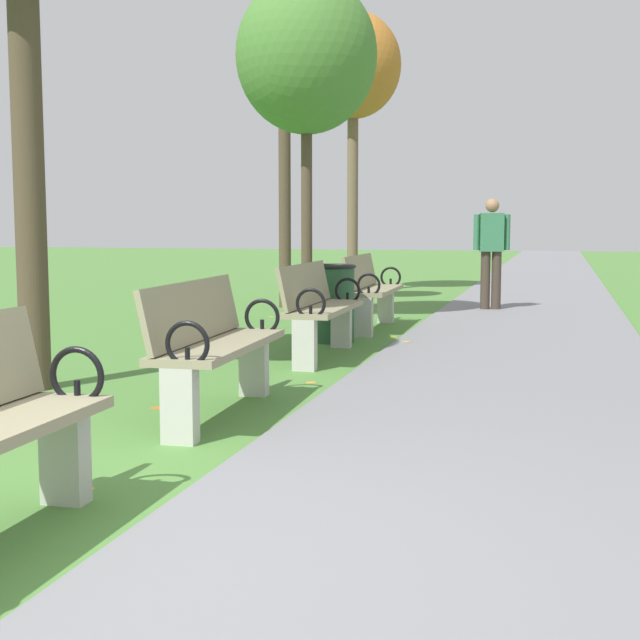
{
  "coord_description": "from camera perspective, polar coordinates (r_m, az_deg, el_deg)",
  "views": [
    {
      "loc": [
        1.68,
        -2.86,
        1.27
      ],
      "look_at": [
        -0.05,
        3.55,
        0.55
      ],
      "focal_mm": 49.74,
      "sensor_mm": 36.0,
      "label": 1
    }
  ],
  "objects": [
    {
      "name": "scattered_leaves",
      "position": [
        6.55,
        -5.37,
        -4.96
      ],
      "size": [
        4.63,
        10.32,
        0.02
      ],
      "color": "gold",
      "rests_on": "ground"
    },
    {
      "name": "paved_walkway",
      "position": [
        20.9,
        14.03,
        2.56
      ],
      "size": [
        2.58,
        44.0,
        0.02
      ],
      "primitive_type": "cube",
      "color": "slate",
      "rests_on": "ground"
    },
    {
      "name": "park_bench_2",
      "position": [
        5.87,
        -6.88,
        -1.54
      ],
      "size": [
        0.54,
        1.62,
        0.9
      ],
      "color": "gray",
      "rests_on": "ground"
    },
    {
      "name": "pedestrian_walking",
      "position": [
        13.28,
        10.97,
        4.6
      ],
      "size": [
        0.52,
        0.27,
        1.62
      ],
      "color": "#3D3328",
      "rests_on": "paved_walkway"
    },
    {
      "name": "tree_2",
      "position": [
        11.65,
        -0.88,
        16.58
      ],
      "size": [
        1.79,
        1.79,
        4.37
      ],
      "color": "#4C3D2D",
      "rests_on": "ground"
    },
    {
      "name": "tree_3",
      "position": [
        13.83,
        -2.33,
        17.63
      ],
      "size": [
        1.12,
        1.12,
        4.8
      ],
      "color": "#4C3D2D",
      "rests_on": "ground"
    },
    {
      "name": "park_bench_4",
      "position": [
        10.72,
        3.31,
        1.98
      ],
      "size": [
        0.51,
        1.61,
        0.9
      ],
      "color": "gray",
      "rests_on": "ground"
    },
    {
      "name": "ground_plane",
      "position": [
        3.56,
        -14.82,
        -14.97
      ],
      "size": [
        80.0,
        80.0,
        0.0
      ],
      "primitive_type": "plane",
      "color": "#4C7F38"
    },
    {
      "name": "park_bench_3",
      "position": [
        8.39,
        -0.05,
        0.82
      ],
      "size": [
        0.51,
        1.61,
        0.9
      ],
      "color": "gray",
      "rests_on": "ground"
    },
    {
      "name": "tree_4",
      "position": [
        16.65,
        2.14,
        15.88
      ],
      "size": [
        1.74,
        1.74,
        5.08
      ],
      "color": "brown",
      "rests_on": "ground"
    },
    {
      "name": "trash_bin",
      "position": [
        9.54,
        0.9,
        1.1
      ],
      "size": [
        0.48,
        0.48,
        0.84
      ],
      "color": "#234C2D",
      "rests_on": "ground"
    }
  ]
}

